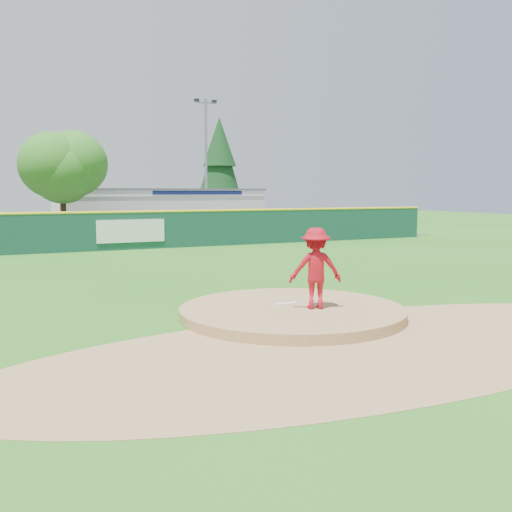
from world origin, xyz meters
name	(u,v)px	position (x,y,z in m)	size (l,w,h in m)	color
ground	(292,317)	(0.00, 0.00, 0.00)	(120.00, 120.00, 0.00)	#286B19
pitchers_mound	(292,317)	(0.00, 0.00, 0.00)	(5.50, 5.50, 0.50)	#9E774C
pitching_rubber	(286,304)	(0.00, 0.30, 0.27)	(0.60, 0.15, 0.04)	white
infield_dirt_arc	(367,346)	(0.00, -3.00, 0.01)	(15.40, 15.40, 0.01)	#9E774C
parking_lot	(92,238)	(0.00, 27.00, 0.01)	(44.00, 16.00, 0.02)	#38383A
pitcher	(315,268)	(0.42, -0.39, 1.22)	(1.26, 0.72, 1.95)	#A70E1B
van	(97,230)	(-0.27, 23.39, 0.77)	(2.50, 5.42, 1.51)	white
pool_building_grp	(157,210)	(6.00, 31.99, 1.66)	(15.20, 8.20, 3.31)	silver
fence_banners	(45,234)	(-3.81, 17.92, 1.00)	(12.13, 0.04, 1.20)	#5F170D
outfield_fence	(122,229)	(0.00, 18.00, 1.09)	(40.00, 0.14, 2.07)	#133F33
deciduous_tree	(62,167)	(-2.00, 25.00, 4.55)	(5.60, 5.60, 7.36)	#382314
conifer_tree	(220,164)	(13.00, 36.00, 5.54)	(4.40, 4.40, 9.50)	#382314
light_pole_right	(206,159)	(9.00, 29.00, 5.54)	(1.75, 0.25, 10.00)	gray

